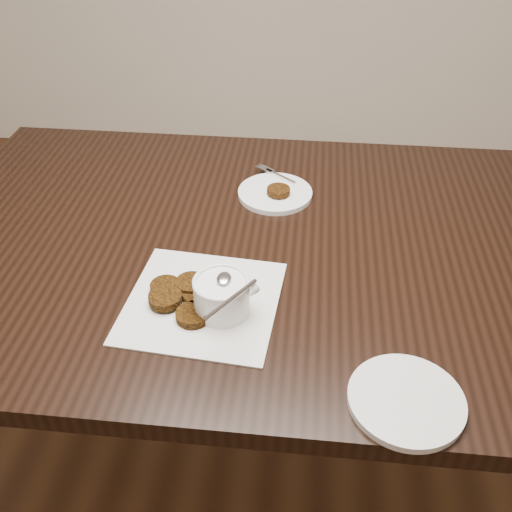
{
  "coord_description": "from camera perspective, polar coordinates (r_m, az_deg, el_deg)",
  "views": [
    {
      "loc": [
        0.13,
        -0.81,
        1.47
      ],
      "look_at": [
        0.04,
        0.05,
        0.8
      ],
      "focal_mm": 40.15,
      "sensor_mm": 36.0,
      "label": 1
    }
  ],
  "objects": [
    {
      "name": "floor",
      "position": [
        1.68,
        -1.54,
        -22.92
      ],
      "size": [
        4.0,
        4.0,
        0.0
      ],
      "primitive_type": "plane",
      "color": "brown",
      "rests_on": "ground"
    },
    {
      "name": "napkin",
      "position": [
        1.07,
        -5.36,
        -4.58
      ],
      "size": [
        0.3,
        0.3,
        0.0
      ],
      "primitive_type": "cube",
      "rotation": [
        0.0,
        0.0,
        -0.08
      ],
      "color": "silver",
      "rests_on": "table"
    },
    {
      "name": "table",
      "position": [
        1.47,
        0.28,
        -10.28
      ],
      "size": [
        1.48,
        0.95,
        0.75
      ],
      "primitive_type": "cube",
      "color": "black",
      "rests_on": "floor"
    },
    {
      "name": "patty_cluster",
      "position": [
        1.07,
        -7.01,
        -3.82
      ],
      "size": [
        0.28,
        0.28,
        0.02
      ],
      "primitive_type": null,
      "rotation": [
        0.0,
        0.0,
        -0.42
      ],
      "color": "#58320B",
      "rests_on": "napkin"
    },
    {
      "name": "sauce_ramekin",
      "position": [
        1.0,
        -3.52,
        -2.5
      ],
      "size": [
        0.16,
        0.16,
        0.14
      ],
      "primitive_type": null,
      "rotation": [
        0.0,
        0.0,
        0.24
      ],
      "color": "white",
      "rests_on": "napkin"
    },
    {
      "name": "plate_with_patty",
      "position": [
        1.36,
        1.92,
        6.5
      ],
      "size": [
        0.25,
        0.25,
        0.03
      ],
      "primitive_type": null,
      "rotation": [
        0.0,
        0.0,
        -0.67
      ],
      "color": "white",
      "rests_on": "table"
    },
    {
      "name": "plate_empty",
      "position": [
        0.93,
        14.72,
        -13.74
      ],
      "size": [
        0.23,
        0.23,
        0.01
      ],
      "primitive_type": "cylinder",
      "rotation": [
        0.0,
        0.0,
        0.38
      ],
      "color": "silver",
      "rests_on": "table"
    }
  ]
}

